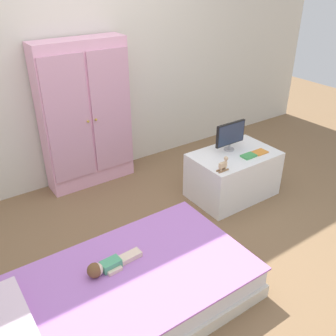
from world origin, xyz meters
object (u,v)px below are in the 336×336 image
Objects in this scene: doll at (105,266)px; book_orange at (260,152)px; wardrobe at (86,116)px; tv_stand at (233,174)px; book_green at (249,156)px; tv_monitor at (230,134)px; bed at (119,296)px; rocking_horse_toy at (224,164)px.

doll is 2.83× the size of book_orange.
tv_stand is (1.01, -1.03, -0.50)m from wardrobe.
book_green is at bearing 12.84° from doll.
tv_stand is 0.27m from book_green.
tv_monitor is at bearing 102.89° from book_green.
bed is at bearing -155.84° from tv_monitor.
bed is 1.70m from tv_stand.
doll is 0.49× the size of tv_stand.
book_orange is (1.81, 0.38, 0.16)m from doll.
book_green is (1.07, -1.15, -0.26)m from wardrobe.
bed is at bearing -160.74° from rocking_horse_toy.
doll is 1.68m from tv_stand.
tv_monitor is at bearing 133.16° from book_orange.
wardrobe is at bearing 136.59° from book_orange.
book_green is (0.06, -0.12, 0.23)m from tv_stand.
tv_monitor is at bearing -42.70° from wardrobe.
rocking_horse_toy reaches higher than bed.
tv_monitor is (0.01, 0.09, 0.38)m from tv_stand.
book_orange is at bearing 15.78° from bed.
wardrobe is at bearing 120.14° from rocking_horse_toy.
wardrobe reaches higher than bed.
rocking_horse_toy is (1.27, 0.44, 0.38)m from bed.
book_green is at bearing 180.00° from book_orange.
doll is at bearing -168.18° from book_orange.
book_orange is at bearing 0.00° from book_green.
bed is 5.34× the size of tv_monitor.
bed is at bearing -162.88° from book_green.
book_green is (1.66, 0.38, 0.16)m from doll.
bed is 2.22× the size of tv_stand.
rocking_horse_toy is at bearing 13.81° from doll.
wardrobe is 1.70m from book_orange.
bed is 1.74m from book_green.
book_green is at bearing 17.12° from bed.
rocking_horse_toy reaches higher than tv_stand.
doll is 1.18× the size of tv_monitor.
book_orange is at bearing 6.70° from rocking_horse_toy.
tv_monitor is at bearing 24.16° from bed.
tv_stand is 6.21× the size of rocking_horse_toy.
rocking_horse_toy reaches higher than doll.
book_orange is at bearing 11.82° from doll.
rocking_horse_toy is (-0.31, -0.18, 0.29)m from tv_stand.
book_orange is (1.79, 0.50, 0.33)m from bed.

